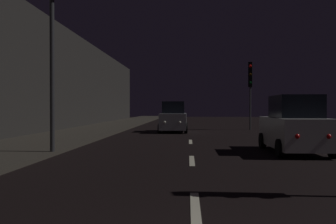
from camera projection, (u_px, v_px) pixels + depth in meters
ground at (190, 130)px, 27.40m from camera, size 26.25×84.00×0.02m
sidewalk_left at (99, 129)px, 27.79m from camera, size 4.40×84.00×0.15m
building_facade_left at (49, 76)px, 24.40m from camera, size 0.80×63.00×7.63m
lane_centerline at (192, 159)px, 11.68m from camera, size 0.16×14.01×0.01m
traffic_light_far_right at (250, 80)px, 27.60m from camera, size 0.37×0.48×5.17m
streetlamp_overhead at (65, 19)px, 12.47m from camera, size 1.70×0.44×7.13m
car_approaching_headlights at (174, 118)px, 25.11m from camera, size 1.94×4.19×2.11m
car_parked_right_near at (294, 126)px, 13.45m from camera, size 1.95×4.23×2.13m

